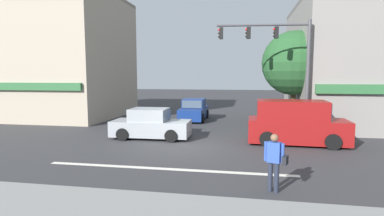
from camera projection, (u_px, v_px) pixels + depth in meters
name	position (u px, v px, depth m)	size (l,w,h in m)	color
ground_plane	(186.00, 146.00, 14.02)	(120.00, 120.00, 0.00)	#333335
lane_marking_stripe	(167.00, 169.00, 10.59)	(9.00, 0.24, 0.01)	silver
building_left_block	(45.00, 57.00, 24.53)	(12.34, 9.44, 9.67)	tan
street_tree	(294.00, 63.00, 19.03)	(4.09, 4.09, 6.15)	#4C3823
utility_pole_near_left	(70.00, 69.00, 19.89)	(1.40, 0.22, 7.26)	brown
traffic_light_mast	(283.00, 57.00, 15.77)	(4.88, 0.60, 6.20)	#47474C
van_parked_curbside	(295.00, 123.00, 14.45)	(4.66, 2.17, 2.11)	maroon
sedan_waiting_far	(151.00, 125.00, 15.84)	(4.13, 1.94, 1.58)	#999EA3
sedan_crossing_rightbound	(194.00, 110.00, 22.48)	(1.89, 4.11, 1.58)	navy
pedestrian_foreground_with_bag	(275.00, 159.00, 8.40)	(0.66, 0.47, 1.67)	#232838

